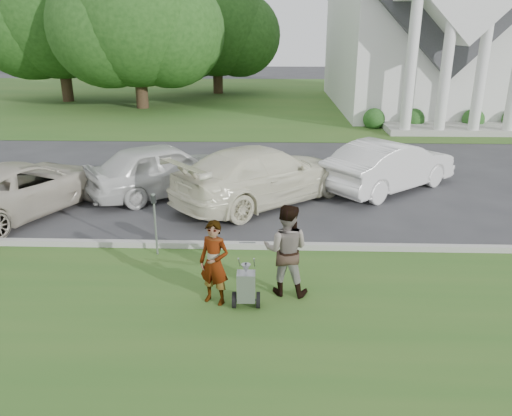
# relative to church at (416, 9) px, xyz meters

# --- Properties ---
(ground) EXTENTS (120.00, 120.00, 0.00)m
(ground) POSITION_rel_church_xyz_m (-9.00, -23.11, -5.94)
(ground) COLOR #333335
(ground) RESTS_ON ground
(grass_strip) EXTENTS (80.00, 7.00, 0.01)m
(grass_strip) POSITION_rel_church_xyz_m (-9.00, -26.11, -5.93)
(grass_strip) COLOR #2E5A1F
(grass_strip) RESTS_ON ground
(church_lawn) EXTENTS (80.00, 30.00, 0.01)m
(church_lawn) POSITION_rel_church_xyz_m (-9.00, 3.89, -5.93)
(church_lawn) COLOR #2E5A1F
(church_lawn) RESTS_ON ground
(curb) EXTENTS (80.00, 0.18, 0.15)m
(curb) POSITION_rel_church_xyz_m (-9.00, -22.56, -5.86)
(curb) COLOR #9E9E93
(curb) RESTS_ON ground
(church) EXTENTS (9.19, 19.00, 24.10)m
(church) POSITION_rel_church_xyz_m (0.00, 0.00, 0.00)
(church) COLOR white
(church) RESTS_ON ground
(tree_left) EXTENTS (10.63, 8.40, 9.71)m
(tree_left) POSITION_rel_church_xyz_m (-17.01, -1.13, -0.83)
(tree_left) COLOR #332316
(tree_left) RESTS_ON ground
(tree_far) EXTENTS (11.64, 9.20, 10.73)m
(tree_far) POSITION_rel_church_xyz_m (-23.01, 1.87, -0.25)
(tree_far) COLOR #332316
(tree_far) RESTS_ON ground
(tree_back) EXTENTS (9.61, 7.60, 8.89)m
(tree_back) POSITION_rel_church_xyz_m (-13.01, 6.87, -1.21)
(tree_back) COLOR #332316
(tree_back) RESTS_ON ground
(striping_cart) EXTENTS (0.51, 1.01, 0.93)m
(striping_cart) POSITION_rel_church_xyz_m (-9.10, -25.12, -5.54)
(striping_cart) COLOR black
(striping_cart) RESTS_ON ground
(person_left) EXTENTS (0.68, 0.58, 1.59)m
(person_left) POSITION_rel_church_xyz_m (-9.68, -24.98, -5.14)
(person_left) COLOR #999999
(person_left) RESTS_ON ground
(person_right) EXTENTS (0.96, 0.81, 1.78)m
(person_right) POSITION_rel_church_xyz_m (-8.38, -24.58, -5.05)
(person_right) COLOR #999999
(person_right) RESTS_ON ground
(parking_meter_near) EXTENTS (0.10, 0.09, 1.43)m
(parking_meter_near) POSITION_rel_church_xyz_m (-11.21, -22.96, -5.04)
(parking_meter_near) COLOR gray
(parking_meter_near) RESTS_ON ground
(car_a) EXTENTS (4.21, 5.58, 1.41)m
(car_a) POSITION_rel_church_xyz_m (-15.43, -20.27, -5.23)
(car_a) COLOR beige
(car_a) RESTS_ON ground
(car_b) EXTENTS (4.91, 4.27, 1.60)m
(car_b) POSITION_rel_church_xyz_m (-11.91, -18.59, -5.14)
(car_b) COLOR silver
(car_b) RESTS_ON ground
(car_c) EXTENTS (5.73, 5.45, 1.63)m
(car_c) POSITION_rel_church_xyz_m (-8.91, -19.21, -5.12)
(car_c) COLOR #F0EDCC
(car_c) RESTS_ON ground
(car_d) EXTENTS (4.68, 4.31, 1.56)m
(car_d) POSITION_rel_church_xyz_m (-4.99, -17.88, -5.16)
(car_d) COLOR silver
(car_d) RESTS_ON ground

